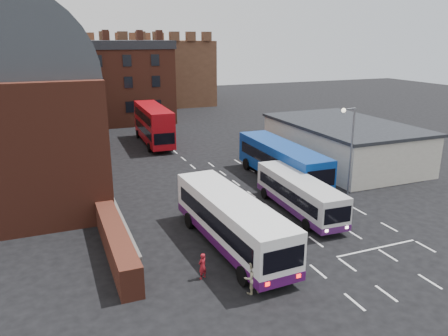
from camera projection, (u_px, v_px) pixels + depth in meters
name	position (u px, v px, depth m)	size (l,w,h in m)	color
ground	(283.00, 242.00, 28.13)	(180.00, 180.00, 0.00)	black
railway_station	(17.00, 96.00, 38.92)	(12.00, 28.00, 16.00)	#602B1E
forecourt_wall	(116.00, 243.00, 25.94)	(1.20, 10.00, 1.80)	#602B1E
cream_building	(343.00, 142.00, 45.36)	(10.40, 16.40, 4.25)	beige
brick_terrace	(96.00, 87.00, 65.13)	(22.00, 10.00, 11.00)	brown
castle_keep	(146.00, 72.00, 87.07)	(22.00, 22.00, 12.00)	brown
bus_white_outbound	(231.00, 219.00, 26.92)	(3.46, 12.08, 3.26)	white
bus_white_inbound	(299.00, 192.00, 32.45)	(2.79, 9.99, 2.70)	silver
bus_blue	(282.00, 160.00, 39.39)	(3.33, 12.64, 3.44)	navy
bus_red_double	(153.00, 124.00, 53.13)	(3.23, 11.71, 4.65)	#A40A12
street_lamp	(350.00, 146.00, 33.89)	(1.52, 0.54, 7.60)	slate
pedestrian_red	(202.00, 266.00, 23.69)	(0.55, 0.36, 1.49)	maroon
pedestrian_beige	(252.00, 278.00, 22.27)	(0.86, 0.67, 1.77)	#BAB391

